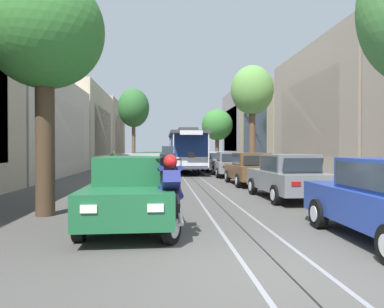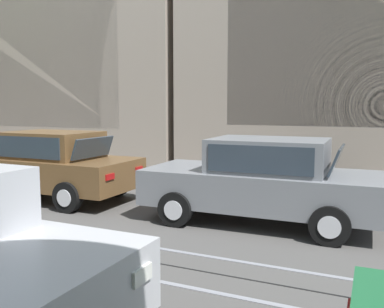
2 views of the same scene
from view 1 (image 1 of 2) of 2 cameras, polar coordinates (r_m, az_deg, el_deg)
name	(u,v)px [view 1 (image 1 of 2)]	position (r m, az deg, el deg)	size (l,w,h in m)	color
ground_plane	(186,172)	(27.56, -0.93, -2.92)	(160.00, 160.00, 0.00)	#4C4947
trolley_track_rails	(184,170)	(31.14, -1.34, -2.49)	(1.14, 63.98, 0.01)	gray
building_facade_left	(63,125)	(33.50, -19.76, 4.44)	(5.78, 55.68, 8.48)	#BCAD93
building_facade_right	(300,116)	(33.51, 16.72, 5.77)	(5.53, 55.68, 10.42)	gray
parked_car_green_near_left	(131,191)	(8.40, -9.62, -5.76)	(2.06, 4.39, 1.58)	#1E6038
parked_car_silver_second_left	(143,173)	(14.36, -7.73, -3.07)	(2.01, 4.37, 1.58)	#B7B7BC
parked_car_green_mid_left	(150,166)	(20.68, -6.72, -1.91)	(2.02, 4.37, 1.58)	#1E6038
parked_car_brown_fourth_left	(154,163)	(26.08, -6.10, -1.37)	(2.11, 4.41, 1.58)	brown
parked_car_grey_second_right	(288,176)	(13.09, 14.97, -3.45)	(2.08, 4.39, 1.58)	slate
parked_car_brown_mid_right	(250,169)	(17.95, 9.26, -2.32)	(2.02, 4.37, 1.58)	brown
parked_car_grey_fourth_right	(229,164)	(23.26, 5.96, -1.62)	(2.13, 4.42, 1.58)	slate
parked_car_white_fifth_right	(216,161)	(28.52, 3.79, -1.19)	(2.08, 4.39, 1.58)	silver
street_tree_kerb_left_near	(44,34)	(10.66, -22.40, 17.27)	(3.11, 2.92, 6.42)	#4C3826
street_tree_kerb_left_second	(134,108)	(34.28, -9.27, 7.17)	(2.92, 3.10, 7.47)	brown
street_tree_kerb_right_second	(252,92)	(25.81, 9.55, 9.75)	(2.99, 2.73, 7.64)	brown
street_tree_kerb_right_mid	(217,125)	(41.38, 4.02, 4.59)	(3.55, 3.17, 6.37)	brown
cable_car_trolley	(186,151)	(27.37, -0.91, 0.54)	(2.59, 9.14, 3.28)	navy
motorcycle_with_rider	(170,190)	(7.04, -3.58, -5.75)	(0.53, 1.86, 1.82)	black
pedestrian_on_left_pavement	(113,159)	(34.13, -12.41, -0.75)	(0.55, 0.35, 1.57)	slate
fire_hydrant	(313,184)	(14.62, 18.71, -4.51)	(0.40, 0.22, 0.84)	red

